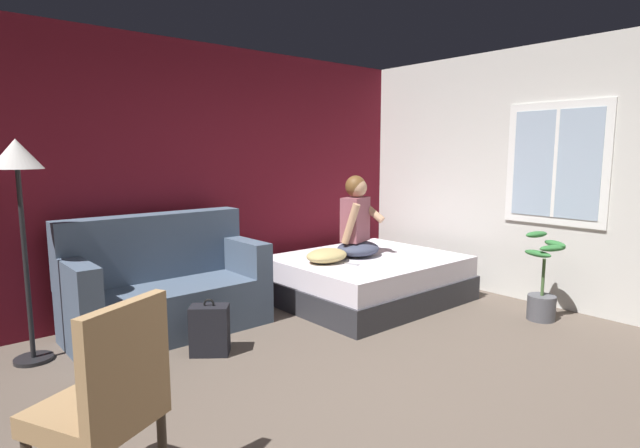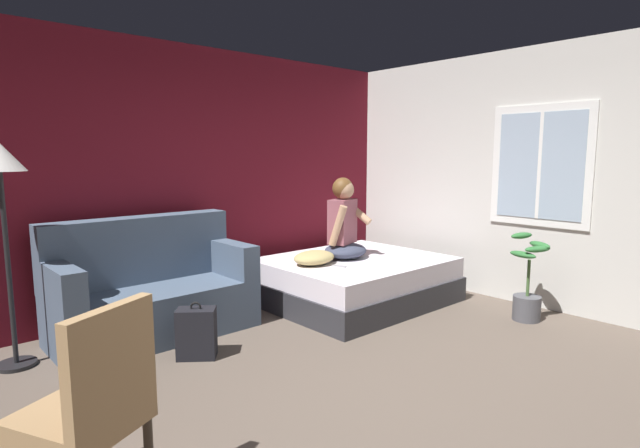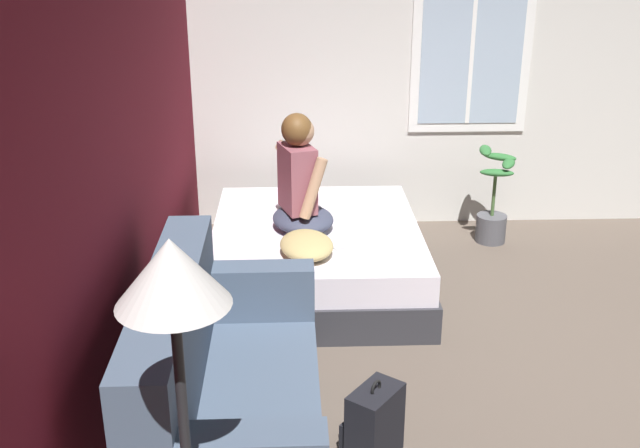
% 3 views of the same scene
% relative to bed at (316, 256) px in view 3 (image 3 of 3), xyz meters
% --- Properties ---
extents(ground_plane, '(40.00, 40.00, 0.00)m').
position_rel_bed_xyz_m(ground_plane, '(-1.70, -1.78, -0.24)').
color(ground_plane, brown).
extents(wall_back_accent, '(10.97, 0.16, 2.70)m').
position_rel_bed_xyz_m(wall_back_accent, '(-1.70, 1.12, 1.11)').
color(wall_back_accent, maroon).
rests_on(wall_back_accent, ground).
extents(wall_side_with_window, '(0.19, 7.04, 2.70)m').
position_rel_bed_xyz_m(wall_side_with_window, '(1.37, -1.78, 1.12)').
color(wall_side_with_window, silver).
rests_on(wall_side_with_window, ground).
extents(bed, '(1.89, 1.58, 0.48)m').
position_rel_bed_xyz_m(bed, '(0.00, 0.00, 0.00)').
color(bed, '#2D2D33').
rests_on(bed, ground).
extents(couch, '(1.70, 0.83, 1.04)m').
position_rel_bed_xyz_m(couch, '(-2.07, 0.53, 0.16)').
color(couch, '#47566B').
rests_on(couch, ground).
extents(person_seated, '(0.63, 0.58, 0.88)m').
position_rel_bed_xyz_m(person_seated, '(-0.06, 0.11, 0.60)').
color(person_seated, '#383D51').
rests_on(person_seated, bed).
extents(backpack, '(0.35, 0.35, 0.46)m').
position_rel_bed_xyz_m(backpack, '(-2.03, -0.23, -0.04)').
color(backpack, black).
rests_on(backpack, ground).
extents(throw_pillow, '(0.53, 0.43, 0.14)m').
position_rel_bed_xyz_m(throw_pillow, '(-0.52, 0.08, 0.31)').
color(throw_pillow, tan).
rests_on(throw_pillow, bed).
extents(cell_phone, '(0.12, 0.16, 0.01)m').
position_rel_bed_xyz_m(cell_phone, '(-0.42, -0.18, 0.25)').
color(cell_phone, '#B7B7BC').
rests_on(cell_phone, bed).
extents(floor_lamp, '(0.36, 0.36, 1.70)m').
position_rel_bed_xyz_m(floor_lamp, '(-3.14, 0.53, 1.19)').
color(floor_lamp, black).
rests_on(floor_lamp, ground).
extents(potted_plant, '(0.39, 0.37, 0.85)m').
position_rel_bed_xyz_m(potted_plant, '(0.79, -1.55, 0.07)').
color(potted_plant, '#4C4C51').
rests_on(potted_plant, ground).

